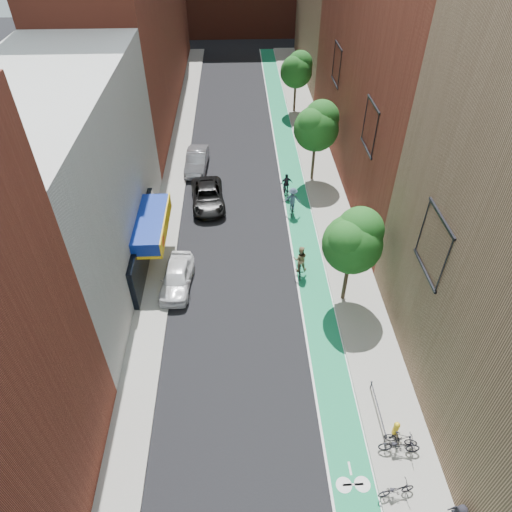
{
  "coord_description": "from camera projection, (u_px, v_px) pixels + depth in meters",
  "views": [
    {
      "loc": [
        -0.55,
        -9.25,
        20.31
      ],
      "look_at": [
        0.39,
        12.56,
        1.5
      ],
      "focal_mm": 32.0,
      "sensor_mm": 36.0,
      "label": 1
    }
  ],
  "objects": [
    {
      "name": "tree_far",
      "position": [
        297.0,
        69.0,
        46.3
      ],
      "size": [
        3.3,
        3.25,
        6.21
      ],
      "color": "#332619",
      "rests_on": "ground"
    },
    {
      "name": "parked_bike_near",
      "position": [
        396.0,
        489.0,
        18.96
      ],
      "size": [
        1.66,
        0.81,
        0.83
      ],
      "primitive_type": "imported",
      "rotation": [
        0.0,
        0.0,
        1.74
      ],
      "color": "black",
      "rests_on": "sidewalk_right"
    },
    {
      "name": "parked_car_silver",
      "position": [
        197.0,
        161.0,
        39.5
      ],
      "size": [
        1.97,
        4.91,
        1.59
      ],
      "primitive_type": "imported",
      "rotation": [
        0.0,
        0.0,
        -0.06
      ],
      "color": "gray",
      "rests_on": "ground"
    },
    {
      "name": "cyclist_lane_far",
      "position": [
        293.0,
        202.0,
        34.24
      ],
      "size": [
        1.3,
        1.58,
        2.2
      ],
      "rotation": [
        0.0,
        0.0,
        2.97
      ],
      "color": "black",
      "rests_on": "ground"
    },
    {
      "name": "cyclist_lane_near",
      "position": [
        300.0,
        263.0,
        29.11
      ],
      "size": [
        0.95,
        1.72,
        2.22
      ],
      "rotation": [
        0.0,
        0.0,
        3.09
      ],
      "color": "black",
      "rests_on": "ground"
    },
    {
      "name": "tree_mid",
      "position": [
        317.0,
        125.0,
        35.45
      ],
      "size": [
        3.55,
        3.53,
        6.74
      ],
      "color": "#332619",
      "rests_on": "ground"
    },
    {
      "name": "cyclist_lane_mid",
      "position": [
        286.0,
        189.0,
        36.2
      ],
      "size": [
        1.03,
        1.94,
        2.01
      ],
      "rotation": [
        0.0,
        0.0,
        3.32
      ],
      "color": "black",
      "rests_on": "ground"
    },
    {
      "name": "parked_car_black",
      "position": [
        208.0,
        196.0,
        35.36
      ],
      "size": [
        2.94,
        5.52,
        1.48
      ],
      "primitive_type": "imported",
      "rotation": [
        0.0,
        0.0,
        0.09
      ],
      "color": "black",
      "rests_on": "ground"
    },
    {
      "name": "fire_hydrant",
      "position": [
        396.0,
        428.0,
        21.01
      ],
      "size": [
        0.29,
        0.29,
        0.83
      ],
      "color": "yellow",
      "rests_on": "sidewalk_right"
    },
    {
      "name": "parked_bike_far",
      "position": [
        399.0,
        445.0,
        20.33
      ],
      "size": [
        1.9,
        0.83,
        0.97
      ],
      "primitive_type": "imported",
      "rotation": [
        0.0,
        0.0,
        1.47
      ],
      "color": "black",
      "rests_on": "sidewalk_right"
    },
    {
      "name": "tree_near",
      "position": [
        353.0,
        240.0,
        25.01
      ],
      "size": [
        3.4,
        3.36,
        6.42
      ],
      "color": "#332619",
      "rests_on": "ground"
    },
    {
      "name": "sidewalk_left",
      "position": [
        176.0,
        170.0,
        39.71
      ],
      "size": [
        2.0,
        68.0,
        0.15
      ],
      "primitive_type": "cube",
      "color": "gray",
      "rests_on": "ground"
    },
    {
      "name": "sidewalk_right",
      "position": [
        319.0,
        167.0,
        40.12
      ],
      "size": [
        3.0,
        68.0,
        0.15
      ],
      "primitive_type": "cube",
      "color": "gray",
      "rests_on": "ground"
    },
    {
      "name": "building_left_white",
      "position": [
        60.0,
        187.0,
        26.59
      ],
      "size": [
        8.0,
        20.0,
        12.0
      ],
      "primitive_type": "cube",
      "color": "silver",
      "rests_on": "ground"
    },
    {
      "name": "parked_bike_mid",
      "position": [
        401.0,
        438.0,
        20.61
      ],
      "size": [
        1.55,
        0.86,
        0.89
      ],
      "primitive_type": "imported",
      "rotation": [
        0.0,
        0.0,
        1.26
      ],
      "color": "black",
      "rests_on": "sidewalk_right"
    },
    {
      "name": "parked_car_white",
      "position": [
        177.0,
        277.0,
        28.42
      ],
      "size": [
        2.1,
        4.57,
        1.52
      ],
      "primitive_type": "imported",
      "rotation": [
        0.0,
        0.0,
        -0.07
      ],
      "color": "white",
      "rests_on": "ground"
    },
    {
      "name": "building_right_mid_red",
      "position": [
        407.0,
        32.0,
        33.17
      ],
      "size": [
        8.0,
        28.0,
        22.0
      ],
      "primitive_type": "cube",
      "color": "maroon",
      "rests_on": "ground"
    },
    {
      "name": "ground",
      "position": [
        259.0,
        466.0,
        20.28
      ],
      "size": [
        160.0,
        160.0,
        0.0
      ],
      "primitive_type": "plane",
      "color": "black",
      "rests_on": "ground"
    },
    {
      "name": "bike_lane",
      "position": [
        290.0,
        168.0,
        40.08
      ],
      "size": [
        2.0,
        68.0,
        0.01
      ],
      "primitive_type": "cube",
      "color": "#167C4E",
      "rests_on": "ground"
    }
  ]
}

